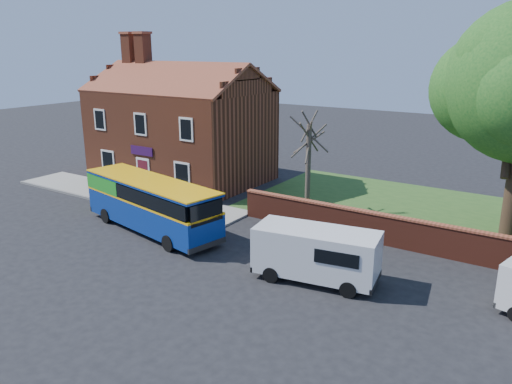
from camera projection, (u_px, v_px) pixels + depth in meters
The scene contains 9 objects.
ground at pixel (137, 247), 24.80m from camera, with size 120.00×120.00×0.00m, color black.
pavement at pixel (126, 196), 33.07m from camera, with size 18.00×3.50×0.12m, color gray.
kerb at pixel (105, 202), 31.66m from camera, with size 18.00×0.15×0.14m, color slate.
grass_strip at pixel (467, 221), 28.45m from camera, with size 26.00×12.00×0.04m, color #426B28.
shop_building at pixel (181, 133), 36.77m from camera, with size 12.30×8.13×10.50m.
boundary_wall at pixel (443, 241), 23.40m from camera, with size 22.00×0.38×1.60m.
bus at pixel (148, 201), 26.73m from camera, with size 9.50×4.08×2.82m.
van_near at pixel (317, 252), 20.92m from camera, with size 5.42×2.85×2.27m.
bare_tree at pixel (308, 164), 29.19m from camera, with size 2.16×2.58×5.77m.
Camera 1 is at (17.52, -16.09, 9.57)m, focal length 35.00 mm.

